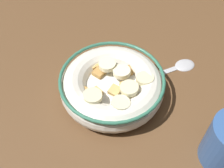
# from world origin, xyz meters

# --- Properties ---
(ground_plane) EXTENTS (0.91, 0.91, 0.02)m
(ground_plane) POSITION_xyz_m (0.00, 0.00, -0.01)
(ground_plane) COLOR brown
(cereal_bowl) EXTENTS (0.19, 0.19, 0.05)m
(cereal_bowl) POSITION_xyz_m (0.00, -0.00, 0.03)
(cereal_bowl) COLOR silver
(cereal_bowl) RESTS_ON ground_plane
(spoon) EXTENTS (0.15, 0.05, 0.01)m
(spoon) POSITION_xyz_m (0.14, 0.03, 0.00)
(spoon) COLOR #B7B7BC
(spoon) RESTS_ON ground_plane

